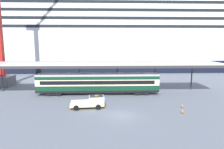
% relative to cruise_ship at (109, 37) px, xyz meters
% --- Properties ---
extents(ground_plane, '(400.00, 400.00, 0.00)m').
position_rel_cruise_ship_xyz_m(ground_plane, '(0.44, -55.14, -12.46)').
color(ground_plane, slate).
extents(cruise_ship, '(176.94, 31.60, 37.01)m').
position_rel_cruise_ship_xyz_m(cruise_ship, '(0.00, 0.00, 0.00)').
color(cruise_ship, black).
rests_on(cruise_ship, ground).
extents(platform_canopy, '(47.94, 6.49, 6.20)m').
position_rel_cruise_ship_xyz_m(platform_canopy, '(-3.29, -42.71, -6.50)').
color(platform_canopy, silver).
rests_on(platform_canopy, ground).
extents(train_carriage, '(23.49, 2.81, 4.11)m').
position_rel_cruise_ship_xyz_m(train_carriage, '(-3.29, -43.14, -10.15)').
color(train_carriage, black).
rests_on(train_carriage, ground).
extents(service_truck, '(5.37, 2.64, 2.02)m').
position_rel_cruise_ship_xyz_m(service_truck, '(-4.20, -51.53, -11.47)').
color(service_truck, white).
rests_on(service_truck, ground).
extents(traffic_cone_near, '(0.36, 0.36, 0.62)m').
position_rel_cruise_ship_xyz_m(traffic_cone_near, '(9.20, -54.43, -12.16)').
color(traffic_cone_near, black).
rests_on(traffic_cone_near, ground).
extents(traffic_cone_mid, '(0.36, 0.36, 0.62)m').
position_rel_cruise_ship_xyz_m(traffic_cone_mid, '(10.15, -51.93, -12.16)').
color(traffic_cone_mid, black).
rests_on(traffic_cone_mid, ground).
extents(dockside_crane, '(13.49, 4.40, 47.66)m').
position_rel_cruise_ship_xyz_m(dockside_crane, '(-25.37, -34.57, 2.18)').
color(dockside_crane, '#595960').
rests_on(dockside_crane, ground).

